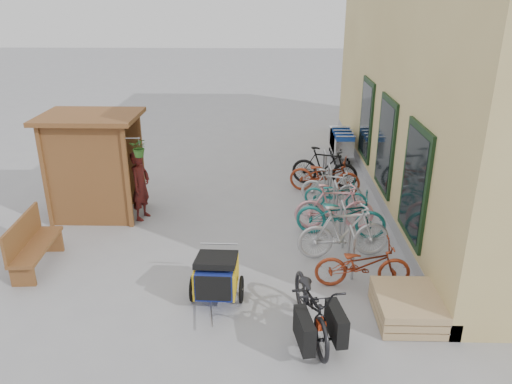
{
  "coord_description": "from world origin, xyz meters",
  "views": [
    {
      "loc": [
        0.75,
        -8.18,
        4.9
      ],
      "look_at": [
        0.5,
        1.5,
        1.0
      ],
      "focal_mm": 35.0,
      "sensor_mm": 36.0,
      "label": 1
    }
  ],
  "objects_px": {
    "bike_2": "(341,215)",
    "bench": "(31,243)",
    "child_trailer": "(216,275)",
    "bike_0": "(363,264)",
    "bike_4": "(336,194)",
    "pallet_stack": "(407,307)",
    "cargo_bike": "(312,305)",
    "bike_6": "(325,175)",
    "bike_7": "(325,167)",
    "person_kiosk": "(141,186)",
    "shopping_carts": "(341,141)",
    "kiosk": "(90,152)",
    "bike_5": "(331,187)",
    "bike_1": "(344,232)",
    "bike_3": "(335,207)"
  },
  "relations": [
    {
      "from": "bike_7",
      "to": "person_kiosk",
      "type": "bearing_deg",
      "value": 133.33
    },
    {
      "from": "kiosk",
      "to": "bike_7",
      "type": "distance_m",
      "value": 5.99
    },
    {
      "from": "child_trailer",
      "to": "bike_3",
      "type": "distance_m",
      "value": 3.66
    },
    {
      "from": "kiosk",
      "to": "child_trailer",
      "type": "distance_m",
      "value": 4.81
    },
    {
      "from": "cargo_bike",
      "to": "bike_6",
      "type": "height_order",
      "value": "cargo_bike"
    },
    {
      "from": "bench",
      "to": "child_trailer",
      "type": "distance_m",
      "value": 3.72
    },
    {
      "from": "bike_5",
      "to": "bike_7",
      "type": "bearing_deg",
      "value": 18.58
    },
    {
      "from": "bench",
      "to": "bike_1",
      "type": "relative_size",
      "value": 0.89
    },
    {
      "from": "bike_4",
      "to": "bike_6",
      "type": "distance_m",
      "value": 1.14
    },
    {
      "from": "pallet_stack",
      "to": "cargo_bike",
      "type": "xyz_separation_m",
      "value": [
        -1.56,
        -0.42,
        0.29
      ]
    },
    {
      "from": "shopping_carts",
      "to": "bike_0",
      "type": "relative_size",
      "value": 1.15
    },
    {
      "from": "bike_3",
      "to": "person_kiosk",
      "type": "bearing_deg",
      "value": 84.11
    },
    {
      "from": "bike_0",
      "to": "bike_6",
      "type": "relative_size",
      "value": 0.92
    },
    {
      "from": "person_kiosk",
      "to": "bike_3",
      "type": "distance_m",
      "value": 4.39
    },
    {
      "from": "bike_1",
      "to": "bike_7",
      "type": "relative_size",
      "value": 1.03
    },
    {
      "from": "child_trailer",
      "to": "bike_0",
      "type": "height_order",
      "value": "bike_0"
    },
    {
      "from": "bike_6",
      "to": "bike_7",
      "type": "bearing_deg",
      "value": 9.34
    },
    {
      "from": "kiosk",
      "to": "child_trailer",
      "type": "relative_size",
      "value": 1.65
    },
    {
      "from": "bike_2",
      "to": "bike_4",
      "type": "relative_size",
      "value": 1.25
    },
    {
      "from": "bike_6",
      "to": "bike_7",
      "type": "xyz_separation_m",
      "value": [
        0.05,
        0.5,
        0.05
      ]
    },
    {
      "from": "kiosk",
      "to": "bike_0",
      "type": "distance_m",
      "value": 6.52
    },
    {
      "from": "pallet_stack",
      "to": "shopping_carts",
      "type": "height_order",
      "value": "shopping_carts"
    },
    {
      "from": "bike_3",
      "to": "bike_4",
      "type": "distance_m",
      "value": 1.05
    },
    {
      "from": "bench",
      "to": "bike_5",
      "type": "height_order",
      "value": "bench"
    },
    {
      "from": "pallet_stack",
      "to": "bike_4",
      "type": "distance_m",
      "value": 4.34
    },
    {
      "from": "bike_0",
      "to": "person_kiosk",
      "type": "bearing_deg",
      "value": 58.84
    },
    {
      "from": "bike_0",
      "to": "bike_4",
      "type": "bearing_deg",
      "value": 1.12
    },
    {
      "from": "bench",
      "to": "bike_6",
      "type": "height_order",
      "value": "bench"
    },
    {
      "from": "bike_3",
      "to": "bike_6",
      "type": "xyz_separation_m",
      "value": [
        0.01,
        2.16,
        -0.04
      ]
    },
    {
      "from": "bike_4",
      "to": "child_trailer",
      "type": "bearing_deg",
      "value": 164.85
    },
    {
      "from": "bike_2",
      "to": "person_kiosk",
      "type": "bearing_deg",
      "value": 90.43
    },
    {
      "from": "bike_2",
      "to": "bench",
      "type": "bearing_deg",
      "value": 114.6
    },
    {
      "from": "bike_0",
      "to": "bike_6",
      "type": "height_order",
      "value": "bike_6"
    },
    {
      "from": "bench",
      "to": "cargo_bike",
      "type": "relative_size",
      "value": 0.82
    },
    {
      "from": "child_trailer",
      "to": "bike_2",
      "type": "bearing_deg",
      "value": 47.6
    },
    {
      "from": "bike_6",
      "to": "bench",
      "type": "bearing_deg",
      "value": 138.65
    },
    {
      "from": "bike_1",
      "to": "bike_2",
      "type": "xyz_separation_m",
      "value": [
        0.07,
        0.93,
        -0.06
      ]
    },
    {
      "from": "cargo_bike",
      "to": "bike_6",
      "type": "distance_m",
      "value": 5.88
    },
    {
      "from": "kiosk",
      "to": "bike_5",
      "type": "xyz_separation_m",
      "value": [
        5.58,
        0.75,
        -1.1
      ]
    },
    {
      "from": "pallet_stack",
      "to": "bike_1",
      "type": "relative_size",
      "value": 0.65
    },
    {
      "from": "bike_6",
      "to": "bike_7",
      "type": "distance_m",
      "value": 0.5
    },
    {
      "from": "bike_1",
      "to": "cargo_bike",
      "type": "bearing_deg",
      "value": 153.7
    },
    {
      "from": "cargo_bike",
      "to": "bike_0",
      "type": "xyz_separation_m",
      "value": [
        0.99,
        1.34,
        -0.06
      ]
    },
    {
      "from": "bike_0",
      "to": "bike_4",
      "type": "relative_size",
      "value": 1.11
    },
    {
      "from": "bike_1",
      "to": "bike_6",
      "type": "distance_m",
      "value": 3.43
    },
    {
      "from": "bench",
      "to": "bike_6",
      "type": "xyz_separation_m",
      "value": [
        5.9,
        3.99,
        -0.04
      ]
    },
    {
      "from": "kiosk",
      "to": "bike_0",
      "type": "height_order",
      "value": "kiosk"
    },
    {
      "from": "cargo_bike",
      "to": "bike_6",
      "type": "xyz_separation_m",
      "value": [
        0.78,
        5.83,
        -0.02
      ]
    },
    {
      "from": "child_trailer",
      "to": "person_kiosk",
      "type": "distance_m",
      "value": 3.88
    },
    {
      "from": "bike_4",
      "to": "bike_7",
      "type": "bearing_deg",
      "value": 21.25
    }
  ]
}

